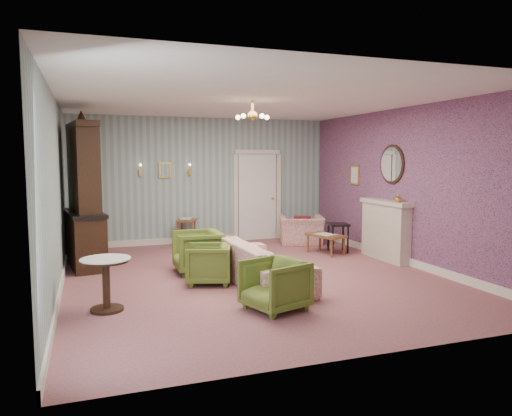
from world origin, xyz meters
name	(u,v)px	position (x,y,z in m)	size (l,w,h in m)	color
floor	(253,276)	(0.00, 0.00, 0.00)	(7.00, 7.00, 0.00)	#9A595D
ceiling	(253,100)	(0.00, 0.00, 2.90)	(7.00, 7.00, 0.00)	white
wall_back	(204,181)	(0.00, 3.50, 1.45)	(6.00, 6.00, 0.00)	gray
wall_front	(370,212)	(0.00, -3.50, 1.45)	(6.00, 6.00, 0.00)	gray
wall_left	(56,194)	(-3.00, 0.00, 1.45)	(7.00, 7.00, 0.00)	gray
wall_right	(406,186)	(3.00, 0.00, 1.45)	(7.00, 7.00, 0.00)	gray
wall_right_floral	(405,186)	(2.98, 0.00, 1.45)	(7.00, 7.00, 0.00)	#C46283
door	(257,195)	(1.30, 3.46, 1.08)	(1.12, 0.12, 2.16)	white
olive_chair_a	(275,282)	(-0.32, -1.82, 0.36)	(0.71, 0.66, 0.73)	#5D7027
olive_chair_b	(208,262)	(-0.81, -0.23, 0.34)	(0.67, 0.63, 0.69)	#5D7027
olive_chair_c	(197,249)	(-0.81, 0.57, 0.40)	(0.77, 0.73, 0.80)	#5D7027
sofa_chintz	(262,256)	(-0.02, -0.53, 0.44)	(2.25, 0.66, 0.88)	#AD4651
wingback_chair	(301,225)	(2.05, 2.51, 0.43)	(0.98, 0.64, 0.86)	#AD4651
dresser	(83,191)	(-2.65, 1.73, 1.38)	(0.57, 1.65, 2.76)	black
fireplace	(385,230)	(2.86, 0.40, 0.58)	(0.30, 1.40, 1.16)	beige
mantel_vase	(398,198)	(2.84, 0.00, 1.23)	(0.15, 0.15, 0.15)	gold
oval_mirror	(392,164)	(2.96, 0.40, 1.85)	(0.04, 0.76, 0.84)	white
framed_print	(355,175)	(2.97, 1.75, 1.60)	(0.04, 0.34, 0.42)	gold
coffee_table	(326,244)	(2.03, 1.29, 0.21)	(0.45, 0.80, 0.41)	brown
side_table_black	(338,238)	(2.36, 1.36, 0.30)	(0.40, 0.40, 0.61)	black
pedestal_table	(106,284)	(-2.38, -1.13, 0.35)	(0.64, 0.64, 0.70)	black
nesting_table	(187,231)	(-0.49, 3.15, 0.33)	(0.39, 0.50, 0.66)	brown
gilt_mirror_back	(165,170)	(-0.90, 3.46, 1.70)	(0.28, 0.06, 0.36)	gold
sconce_left	(140,170)	(-1.45, 3.44, 1.70)	(0.16, 0.12, 0.30)	gold
sconce_right	(189,170)	(-0.35, 3.44, 1.70)	(0.16, 0.12, 0.30)	gold
chandelier	(253,117)	(0.00, 0.00, 2.63)	(0.56, 0.56, 0.36)	gold
burgundy_cushion	(302,224)	(2.00, 2.36, 0.48)	(0.38, 0.10, 0.38)	maroon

